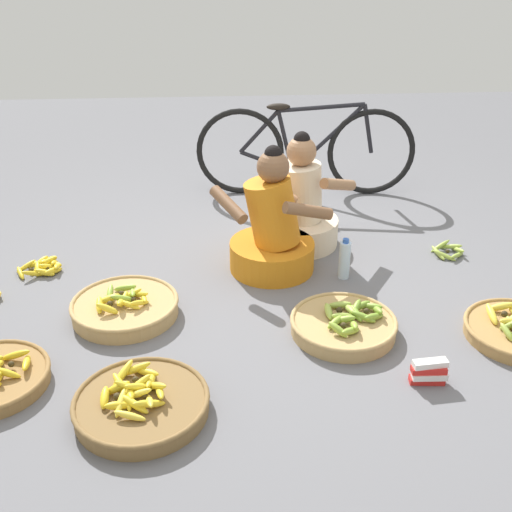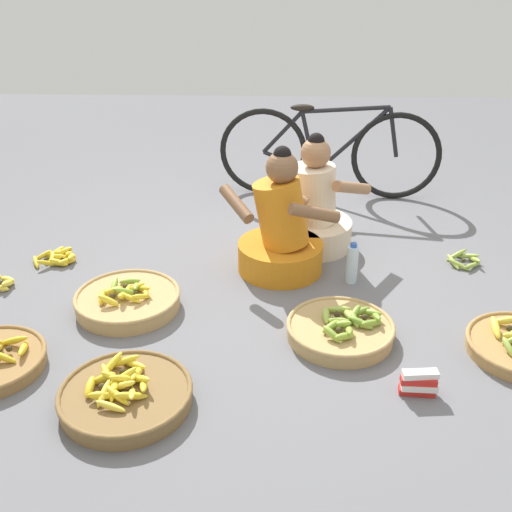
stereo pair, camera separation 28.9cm
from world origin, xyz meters
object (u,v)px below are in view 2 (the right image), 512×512
object	(u,v)px
banana_basket_front_center	(128,300)
loose_bananas_mid_left	(59,257)
vendor_woman_behind	(313,212)
packet_carton_stack	(419,383)
loose_bananas_back_center	(464,260)
banana_basket_near_bicycle	(341,329)
water_bottle	(352,264)
banana_basket_near_vendor	(125,394)
bicycle_leaning	(329,152)
vendor_woman_front	(281,233)

from	to	relation	value
banana_basket_front_center	loose_bananas_mid_left	size ratio (longest dim) A/B	1.95
vendor_woman_behind	packet_carton_stack	distance (m)	1.55
loose_bananas_back_center	banana_basket_near_bicycle	bearing A→B (deg)	-135.67
water_bottle	packet_carton_stack	distance (m)	1.03
banana_basket_front_center	loose_bananas_mid_left	xyz separation A→B (m)	(-0.56, 0.54, -0.02)
water_bottle	banana_basket_near_vendor	bearing A→B (deg)	-134.79
banana_basket_front_center	water_bottle	xyz separation A→B (m)	(1.27, 0.33, 0.07)
loose_bananas_mid_left	banana_basket_near_bicycle	bearing A→B (deg)	-24.62
vendor_woman_behind	banana_basket_front_center	world-z (taller)	vendor_woman_behind
bicycle_leaning	banana_basket_front_center	distance (m)	2.13
bicycle_leaning	banana_basket_front_center	size ratio (longest dim) A/B	2.92
water_bottle	vendor_woman_front	bearing A→B (deg)	161.85
loose_bananas_back_center	vendor_woman_behind	bearing A→B (deg)	166.35
banana_basket_near_bicycle	packet_carton_stack	bearing A→B (deg)	-54.61
vendor_woman_behind	packet_carton_stack	size ratio (longest dim) A/B	4.51
loose_bananas_mid_left	banana_basket_front_center	bearing A→B (deg)	-43.93
banana_basket_near_bicycle	water_bottle	world-z (taller)	water_bottle
banana_basket_front_center	packet_carton_stack	bearing A→B (deg)	-24.85
vendor_woman_front	loose_bananas_mid_left	size ratio (longest dim) A/B	2.64
banana_basket_front_center	vendor_woman_behind	bearing A→B (deg)	37.60
banana_basket_near_bicycle	banana_basket_near_vendor	world-z (taller)	banana_basket_near_vendor
vendor_woman_front	water_bottle	size ratio (longest dim) A/B	3.07
banana_basket_near_vendor	packet_carton_stack	distance (m)	1.31
loose_bananas_mid_left	packet_carton_stack	xyz separation A→B (m)	(2.02, -1.22, 0.03)
water_bottle	packet_carton_stack	size ratio (longest dim) A/B	1.51
banana_basket_near_vendor	loose_bananas_mid_left	bearing A→B (deg)	118.63
vendor_woman_front	bicycle_leaning	bearing A→B (deg)	73.22
bicycle_leaning	banana_basket_near_bicycle	world-z (taller)	bicycle_leaning
banana_basket_near_vendor	water_bottle	bearing A→B (deg)	45.21
banana_basket_near_vendor	loose_bananas_mid_left	world-z (taller)	banana_basket_near_vendor
banana_basket_front_center	loose_bananas_back_center	world-z (taller)	banana_basket_front_center
bicycle_leaning	water_bottle	distance (m)	1.41
vendor_woman_behind	water_bottle	size ratio (longest dim) A/B	2.99
banana_basket_front_center	loose_bananas_mid_left	bearing A→B (deg)	136.07
vendor_woman_behind	banana_basket_near_bicycle	distance (m)	1.08
loose_bananas_mid_left	loose_bananas_back_center	bearing A→B (deg)	0.94
banana_basket_front_center	banana_basket_near_bicycle	bearing A→B (deg)	-11.98
bicycle_leaning	loose_bananas_mid_left	world-z (taller)	bicycle_leaning
packet_carton_stack	loose_bananas_mid_left	bearing A→B (deg)	148.95
vendor_woman_behind	loose_bananas_back_center	world-z (taller)	vendor_woman_behind
banana_basket_near_bicycle	loose_bananas_mid_left	size ratio (longest dim) A/B	1.86
banana_basket_near_bicycle	banana_basket_near_vendor	bearing A→B (deg)	-151.63
loose_bananas_back_center	banana_basket_front_center	bearing A→B (deg)	-163.75
vendor_woman_front	packet_carton_stack	xyz separation A→B (m)	(0.62, -1.15, -0.19)
banana_basket_near_vendor	vendor_woman_front	bearing A→B (deg)	61.43
packet_carton_stack	vendor_woman_behind	bearing A→B (deg)	105.19
banana_basket_near_vendor	water_bottle	distance (m)	1.57
banana_basket_front_center	water_bottle	distance (m)	1.31
banana_basket_front_center	banana_basket_near_bicycle	size ratio (longest dim) A/B	1.05
loose_bananas_back_center	water_bottle	size ratio (longest dim) A/B	0.89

